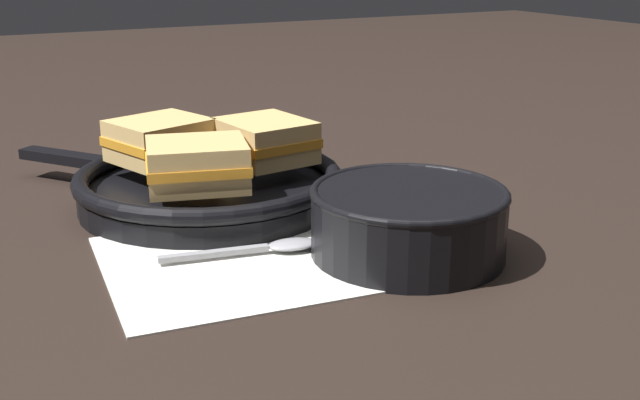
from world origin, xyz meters
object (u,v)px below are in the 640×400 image
sandwich_far_left (160,140)px  spoon (271,247)px  sandwich_near_left (197,164)px  sandwich_near_right (265,140)px  soup_bowl (408,218)px  skillet (208,186)px

sandwich_far_left → spoon: bearing=-81.4°
sandwich_near_left → sandwich_far_left: same height
spoon → sandwich_far_left: sandwich_far_left is taller
sandwich_near_right → soup_bowl: bearing=-79.6°
soup_bowl → spoon: (-0.11, 0.06, -0.03)m
spoon → sandwich_near_left: 0.12m
spoon → sandwich_near_left: size_ratio=1.25×
skillet → sandwich_near_left: 0.08m
skillet → sandwich_near_left: (-0.03, -0.06, 0.04)m
soup_bowl → sandwich_far_left: bearing=117.0°
skillet → sandwich_near_right: bearing=-0.5°
spoon → sandwich_near_right: sandwich_near_right is taller
sandwich_near_right → sandwich_far_left: 0.12m
skillet → sandwich_near_right: size_ratio=3.31×
spoon → sandwich_far_left: 0.23m
soup_bowl → spoon: size_ratio=1.21×
sandwich_near_left → sandwich_far_left: (-0.00, 0.12, 0.00)m
sandwich_far_left → soup_bowl: bearing=-63.0°
sandwich_near_right → sandwich_far_left: (-0.10, 0.06, 0.00)m
soup_bowl → spoon: bearing=151.7°
spoon → skillet: size_ratio=0.41×
sandwich_near_right → skillet: bearing=179.5°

